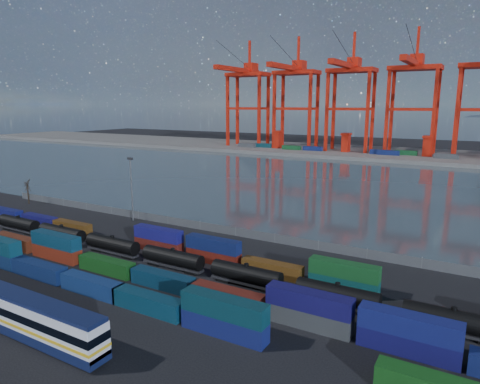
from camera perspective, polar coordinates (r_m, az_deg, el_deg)
The scene contains 13 objects.
ground at distance 77.99m, azimuth -11.31°, elevation -11.10°, with size 700.00×700.00×0.00m, color black.
harbor_water at distance 168.36m, azimuth 12.88°, elevation 1.11°, with size 700.00×700.00×0.00m, color #324149.
far_quay at distance 269.45m, azimuth 19.60°, elevation 4.79°, with size 700.00×70.00×2.00m, color #514F4C.
container_row_south at distance 77.01m, azimuth -21.44°, elevation -10.41°, with size 140.87×2.49×5.31m.
container_row_mid at distance 71.85m, azimuth -9.02°, elevation -11.45°, with size 141.42×2.43×5.17m.
container_row_north at distance 83.12m, azimuth -4.00°, elevation -8.09°, with size 141.12×2.30×4.91m.
tanker_string at distance 80.61m, azimuth -8.93°, elevation -8.73°, with size 105.90×2.77×3.97m.
waterfront_fence at distance 99.02m, azimuth -0.58°, elevation -5.31°, with size 160.12×0.12×2.20m.
bare_tree at distance 145.05m, azimuth -26.44°, elevation 0.07°, with size 2.02×2.07×7.77m.
yard_light_mast at distance 113.45m, azimuth -14.28°, elevation 0.82°, with size 1.60×0.40×16.60m.
gantry_cranes at distance 262.99m, azimuth 18.31°, elevation 14.06°, with size 202.43×52.66×71.31m.
quay_containers at distance 257.31m, azimuth 16.62°, elevation 5.21°, with size 172.58×10.99×2.60m.
straddle_carriers at distance 259.49m, azimuth 18.74°, elevation 6.13°, with size 140.00×7.00×11.10m.
Camera 1 is at (48.27, -53.52, 29.80)m, focal length 32.00 mm.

